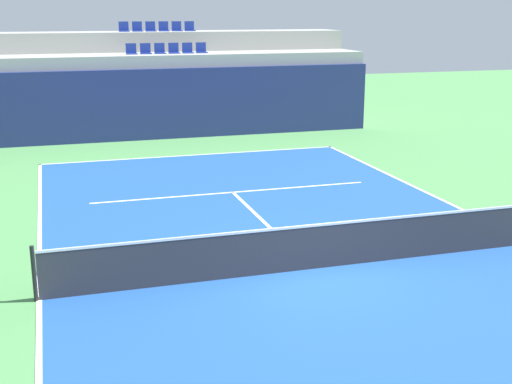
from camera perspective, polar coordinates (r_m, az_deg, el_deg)
ground_plane at (r=14.33m, az=4.77°, el=-6.44°), size 80.00×80.00×0.00m
court_surface at (r=14.33m, az=4.77°, el=-6.42°), size 11.00×24.00×0.01m
baseline_far at (r=25.37m, az=-5.21°, el=3.09°), size 11.00×0.10×0.00m
sideline_left at (r=13.43m, az=-17.66°, el=-8.60°), size 0.10×24.00×0.00m
service_line_far at (r=20.11m, az=-1.94°, el=-0.02°), size 8.26×0.10×0.00m
centre_service_line at (r=17.17m, az=0.84°, el=-2.68°), size 0.10×6.40×0.00m
back_wall at (r=28.70m, az=-6.81°, el=7.34°), size 17.15×0.30×2.89m
stands_tier_lower at (r=29.99m, az=-7.30°, el=8.15°), size 17.15×2.40×3.41m
stands_tier_upper at (r=32.30m, az=-8.07°, el=9.37°), size 17.15×2.40×4.26m
seating_row_lower at (r=29.93m, az=-7.45°, el=11.64°), size 3.45×0.44×0.44m
seating_row_upper at (r=32.26m, az=-8.24°, el=13.37°), size 3.45×0.44×0.44m
tennis_net at (r=14.15m, az=4.82°, el=-4.52°), size 11.08×0.08×1.07m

